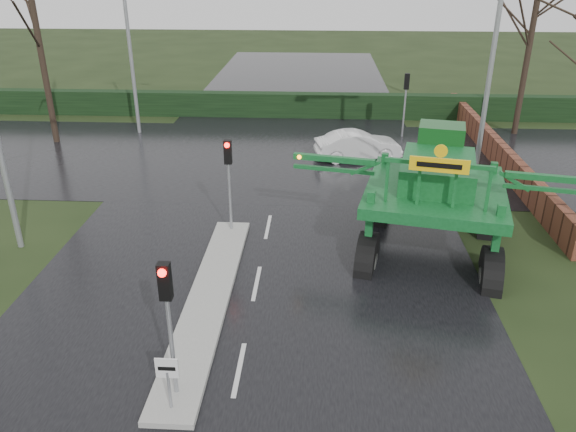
# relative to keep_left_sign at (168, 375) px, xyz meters

# --- Properties ---
(ground) EXTENTS (140.00, 140.00, 0.00)m
(ground) POSITION_rel_keep_left_sign_xyz_m (1.30, 1.50, -1.06)
(ground) COLOR black
(ground) RESTS_ON ground
(road_main) EXTENTS (14.00, 80.00, 0.02)m
(road_main) POSITION_rel_keep_left_sign_xyz_m (1.30, 11.50, -1.05)
(road_main) COLOR black
(road_main) RESTS_ON ground
(road_cross) EXTENTS (80.00, 12.00, 0.02)m
(road_cross) POSITION_rel_keep_left_sign_xyz_m (1.30, 17.50, -1.05)
(road_cross) COLOR black
(road_cross) RESTS_ON ground
(median_island) EXTENTS (1.20, 10.00, 0.16)m
(median_island) POSITION_rel_keep_left_sign_xyz_m (0.00, 4.50, -0.97)
(median_island) COLOR gray
(median_island) RESTS_ON ground
(hedge_row) EXTENTS (44.00, 0.90, 1.50)m
(hedge_row) POSITION_rel_keep_left_sign_xyz_m (1.30, 25.50, -0.31)
(hedge_row) COLOR black
(hedge_row) RESTS_ON ground
(brick_wall) EXTENTS (0.40, 20.00, 1.20)m
(brick_wall) POSITION_rel_keep_left_sign_xyz_m (11.80, 17.50, -0.46)
(brick_wall) COLOR #592D1E
(brick_wall) RESTS_ON ground
(keep_left_sign) EXTENTS (0.50, 0.07, 1.35)m
(keep_left_sign) POSITION_rel_keep_left_sign_xyz_m (0.00, 0.00, 0.00)
(keep_left_sign) COLOR gray
(keep_left_sign) RESTS_ON ground
(traffic_signal_near) EXTENTS (0.26, 0.33, 3.52)m
(traffic_signal_near) POSITION_rel_keep_left_sign_xyz_m (0.00, 0.49, 1.53)
(traffic_signal_near) COLOR gray
(traffic_signal_near) RESTS_ON ground
(traffic_signal_mid) EXTENTS (0.26, 0.33, 3.52)m
(traffic_signal_mid) POSITION_rel_keep_left_sign_xyz_m (0.00, 8.99, 1.53)
(traffic_signal_mid) COLOR gray
(traffic_signal_mid) RESTS_ON ground
(traffic_signal_far) EXTENTS (0.26, 0.33, 3.52)m
(traffic_signal_far) POSITION_rel_keep_left_sign_xyz_m (7.80, 21.51, 1.53)
(traffic_signal_far) COLOR gray
(traffic_signal_far) RESTS_ON ground
(street_light_right) EXTENTS (3.85, 0.30, 10.00)m
(street_light_right) POSITION_rel_keep_left_sign_xyz_m (9.49, 13.50, 4.93)
(street_light_right) COLOR gray
(street_light_right) RESTS_ON ground
(street_light_left_far) EXTENTS (3.85, 0.30, 10.00)m
(street_light_left_far) POSITION_rel_keep_left_sign_xyz_m (-6.89, 21.50, 4.93)
(street_light_left_far) COLOR gray
(street_light_left_far) RESTS_ON ground
(tree_left_far) EXTENTS (7.70, 7.70, 13.26)m
(tree_left_far) POSITION_rel_keep_left_sign_xyz_m (-11.20, 19.50, 6.09)
(tree_left_far) COLOR black
(tree_left_far) RESTS_ON ground
(tree_right_far) EXTENTS (7.00, 7.00, 12.05)m
(tree_right_far) POSITION_rel_keep_left_sign_xyz_m (14.30, 22.50, 5.44)
(tree_right_far) COLOR black
(tree_right_far) RESTS_ON ground
(crop_sprayer) EXTENTS (9.48, 6.80, 5.39)m
(crop_sprayer) POSITION_rel_keep_left_sign_xyz_m (4.85, 7.20, 1.49)
(crop_sprayer) COLOR black
(crop_sprayer) RESTS_ON ground
(white_sedan) EXTENTS (4.42, 2.35, 1.38)m
(white_sedan) POSITION_rel_keep_left_sign_xyz_m (5.07, 17.54, -1.06)
(white_sedan) COLOR white
(white_sedan) RESTS_ON ground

